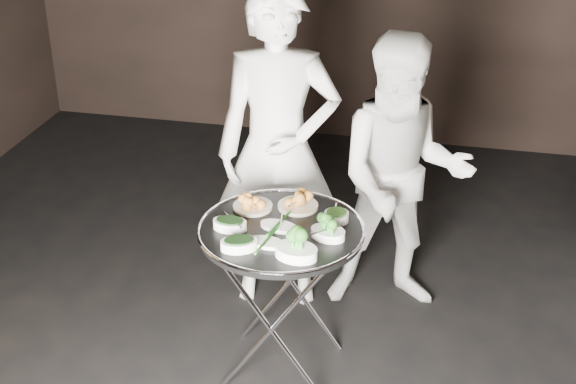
% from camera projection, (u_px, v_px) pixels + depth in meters
% --- Properties ---
extents(tray_stand, '(0.56, 0.47, 0.82)m').
position_uv_depth(tray_stand, '(281.00, 295.00, 3.93)').
color(tray_stand, silver).
rests_on(tray_stand, floor).
extents(serving_tray, '(0.79, 0.79, 0.04)m').
position_uv_depth(serving_tray, '(281.00, 230.00, 3.76)').
color(serving_tray, black).
rests_on(serving_tray, tray_stand).
extents(potato_plate_a, '(0.19, 0.19, 0.07)m').
position_uv_depth(potato_plate_a, '(253.00, 203.00, 3.92)').
color(potato_plate_a, beige).
rests_on(potato_plate_a, serving_tray).
extents(potato_plate_b, '(0.20, 0.20, 0.07)m').
position_uv_depth(potato_plate_b, '(298.00, 202.00, 3.92)').
color(potato_plate_b, beige).
rests_on(potato_plate_b, serving_tray).
extents(greens_bowl, '(0.12, 0.12, 0.07)m').
position_uv_depth(greens_bowl, '(337.00, 215.00, 3.81)').
color(greens_bowl, white).
rests_on(greens_bowl, serving_tray).
extents(asparagus_plate_a, '(0.20, 0.14, 0.04)m').
position_uv_depth(asparagus_plate_a, '(279.00, 225.00, 3.75)').
color(asparagus_plate_a, white).
rests_on(asparagus_plate_a, serving_tray).
extents(asparagus_plate_b, '(0.19, 0.12, 0.04)m').
position_uv_depth(asparagus_plate_b, '(267.00, 241.00, 3.62)').
color(asparagus_plate_b, white).
rests_on(asparagus_plate_b, serving_tray).
extents(spinach_bowl_a, '(0.17, 0.11, 0.07)m').
position_uv_depth(spinach_bowl_a, '(230.00, 223.00, 3.74)').
color(spinach_bowl_a, white).
rests_on(spinach_bowl_a, serving_tray).
extents(spinach_bowl_b, '(0.20, 0.16, 0.07)m').
position_uv_depth(spinach_bowl_b, '(239.00, 243.00, 3.58)').
color(spinach_bowl_b, white).
rests_on(spinach_bowl_b, serving_tray).
extents(broccoli_bowl_a, '(0.19, 0.16, 0.07)m').
position_uv_depth(broccoli_bowl_a, '(328.00, 232.00, 3.67)').
color(broccoli_bowl_a, white).
rests_on(broccoli_bowl_a, serving_tray).
extents(broccoli_bowl_b, '(0.22, 0.18, 0.08)m').
position_uv_depth(broccoli_bowl_b, '(296.00, 250.00, 3.52)').
color(broccoli_bowl_b, white).
rests_on(broccoli_bowl_b, serving_tray).
extents(serving_utensils, '(0.57, 0.40, 0.01)m').
position_uv_depth(serving_utensils, '(288.00, 213.00, 3.79)').
color(serving_utensils, silver).
rests_on(serving_utensils, serving_tray).
extents(waiter_left, '(0.74, 0.56, 1.83)m').
position_uv_depth(waiter_left, '(278.00, 151.00, 4.34)').
color(waiter_left, silver).
rests_on(waiter_left, floor).
extents(waiter_right, '(0.88, 0.74, 1.59)m').
position_uv_depth(waiter_right, '(402.00, 177.00, 4.32)').
color(waiter_right, silver).
rests_on(waiter_right, floor).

